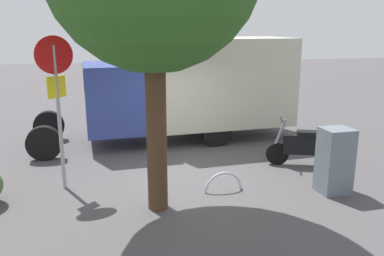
{
  "coord_description": "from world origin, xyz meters",
  "views": [
    {
      "loc": [
        1.43,
        8.64,
        3.41
      ],
      "look_at": [
        -0.39,
        -0.72,
        0.95
      ],
      "focal_mm": 37.48,
      "sensor_mm": 36.0,
      "label": 1
    }
  ],
  "objects": [
    {
      "name": "ground_plane",
      "position": [
        0.0,
        0.0,
        0.0
      ],
      "size": [
        60.0,
        60.0,
        0.0
      ],
      "primitive_type": "plane",
      "color": "#4B4749"
    },
    {
      "name": "box_truck_near",
      "position": [
        -0.81,
        -3.09,
        1.66
      ],
      "size": [
        7.8,
        2.77,
        3.04
      ],
      "rotation": [
        0.0,
        0.0,
        0.08
      ],
      "color": "black",
      "rests_on": "ground"
    },
    {
      "name": "motorcycle",
      "position": [
        -3.12,
        -0.12,
        0.52
      ],
      "size": [
        1.75,
        0.79,
        1.2
      ],
      "rotation": [
        0.0,
        0.0,
        -0.32
      ],
      "color": "black",
      "rests_on": "ground"
    },
    {
      "name": "stop_sign",
      "position": [
        2.59,
        0.21,
        2.14
      ],
      "size": [
        0.71,
        0.33,
        3.21
      ],
      "color": "#9E9EA3",
      "rests_on": "ground"
    },
    {
      "name": "utility_cabinet",
      "position": [
        -2.97,
        1.5,
        0.69
      ],
      "size": [
        0.64,
        0.58,
        1.37
      ],
      "primitive_type": "cube",
      "rotation": [
        0.0,
        0.0,
        0.07
      ],
      "color": "slate",
      "rests_on": "ground"
    },
    {
      "name": "bike_rack_hoop",
      "position": [
        -0.73,
        1.03,
        0.0
      ],
      "size": [
        0.85,
        0.16,
        0.85
      ],
      "primitive_type": "torus",
      "rotation": [
        1.57,
        0.0,
        0.12
      ],
      "color": "#B7B7BC",
      "rests_on": "ground"
    }
  ]
}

